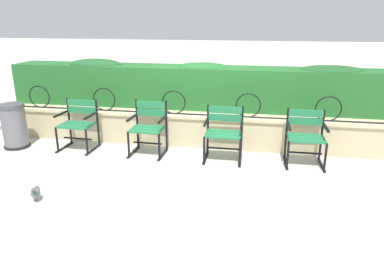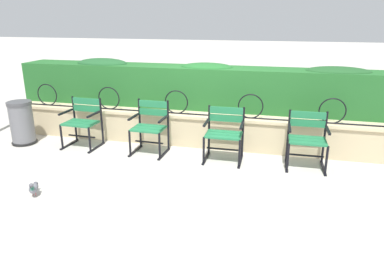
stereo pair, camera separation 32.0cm
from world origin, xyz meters
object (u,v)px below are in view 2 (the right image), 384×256
Objects in this scene: park_chair_leftmost at (83,121)px; park_chair_centre_right at (224,132)px; pigeon_near_chairs at (34,188)px; trash_bin at (22,124)px; park_chair_rightmost at (307,138)px; park_chair_centre_left at (150,126)px.

park_chair_centre_right is (2.52, -0.04, -0.00)m from park_chair_leftmost.
pigeon_near_chairs is 2.24m from trash_bin.
trash_bin is (-4.90, -0.15, -0.09)m from park_chair_rightmost.
park_chair_centre_left is 3.21× the size of pigeon_near_chairs.
park_chair_centre_right is 1.08× the size of trash_bin.
pigeon_near_chairs is (-3.44, -1.83, -0.35)m from park_chair_rightmost.
park_chair_centre_left is 1.05× the size of park_chair_rightmost.
park_chair_centre_right is 2.85m from pigeon_near_chairs.
park_chair_leftmost is 3.10× the size of pigeon_near_chairs.
park_chair_centre_right is 3.08× the size of pigeon_near_chairs.
park_chair_centre_right is at bearing -178.69° from park_chair_rightmost.
park_chair_centre_right is 1.00× the size of park_chair_rightmost.
park_chair_rightmost reaches higher than trash_bin.
park_chair_centre_left is at bearing 178.70° from park_chair_centre_right.
park_chair_centre_right reaches higher than park_chair_rightmost.
park_chair_centre_right reaches higher than pigeon_near_chairs.
park_chair_centre_right is at bearing -1.30° from park_chair_centre_left.
trash_bin is (-1.13, -0.16, -0.09)m from park_chair_leftmost.
park_chair_leftmost reaches higher than trash_bin.
park_chair_centre_right is (1.26, -0.03, -0.00)m from park_chair_centre_left.
trash_bin is at bearing -172.09° from park_chair_leftmost.
park_chair_leftmost is at bearing 179.53° from park_chair_centre_left.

